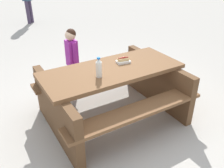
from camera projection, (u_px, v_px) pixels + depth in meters
ground_plane at (112, 116)px, 3.42m from camera, size 30.00×30.00×0.00m
picnic_table at (112, 89)px, 3.21m from camera, size 1.83×1.44×0.75m
soda_bottle at (99, 68)px, 2.80m from camera, size 0.07×0.07×0.25m
hotdog_tray at (123, 61)px, 3.20m from camera, size 0.19×0.13×0.08m
child_in_coat at (72, 53)px, 3.72m from camera, size 0.17×0.26×1.06m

